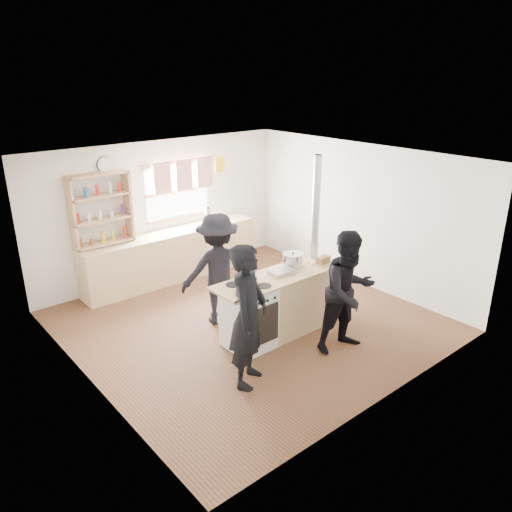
{
  "coord_description": "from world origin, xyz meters",
  "views": [
    {
      "loc": [
        -4.31,
        -5.31,
        3.68
      ],
      "look_at": [
        0.06,
        -0.1,
        1.1
      ],
      "focal_mm": 35.0,
      "sensor_mm": 36.0,
      "label": 1
    }
  ],
  "objects_px": {
    "roast_tray": "(281,272)",
    "person_near_right": "(349,292)",
    "thermos": "(208,215)",
    "skillet_greens": "(248,292)",
    "stockpot_stove": "(247,273)",
    "cooking_island": "(280,304)",
    "stockpot_counter": "(293,260)",
    "flue_heater": "(313,273)",
    "bread_board": "(323,261)",
    "person_near_left": "(248,316)",
    "person_far": "(218,269)"
  },
  "relations": [
    {
      "from": "cooking_island",
      "to": "person_far",
      "type": "distance_m",
      "value": 1.07
    },
    {
      "from": "stockpot_counter",
      "to": "person_far",
      "type": "bearing_deg",
      "value": 136.93
    },
    {
      "from": "roast_tray",
      "to": "flue_heater",
      "type": "relative_size",
      "value": 0.15
    },
    {
      "from": "person_far",
      "to": "person_near_right",
      "type": "bearing_deg",
      "value": 136.62
    },
    {
      "from": "bread_board",
      "to": "person_near_right",
      "type": "distance_m",
      "value": 0.86
    },
    {
      "from": "cooking_island",
      "to": "person_near_left",
      "type": "relative_size",
      "value": 1.09
    },
    {
      "from": "stockpot_stove",
      "to": "bread_board",
      "type": "distance_m",
      "value": 1.23
    },
    {
      "from": "flue_heater",
      "to": "person_near_left",
      "type": "height_order",
      "value": "flue_heater"
    },
    {
      "from": "thermos",
      "to": "stockpot_counter",
      "type": "height_order",
      "value": "thermos"
    },
    {
      "from": "flue_heater",
      "to": "person_near_right",
      "type": "distance_m",
      "value": 1.22
    },
    {
      "from": "stockpot_stove",
      "to": "person_near_right",
      "type": "relative_size",
      "value": 0.12
    },
    {
      "from": "flue_heater",
      "to": "person_far",
      "type": "relative_size",
      "value": 1.46
    },
    {
      "from": "person_far",
      "to": "flue_heater",
      "type": "bearing_deg",
      "value": 174.13
    },
    {
      "from": "bread_board",
      "to": "person_near_left",
      "type": "relative_size",
      "value": 0.16
    },
    {
      "from": "cooking_island",
      "to": "person_near_left",
      "type": "distance_m",
      "value": 1.37
    },
    {
      "from": "stockpot_counter",
      "to": "roast_tray",
      "type": "bearing_deg",
      "value": -161.87
    },
    {
      "from": "cooking_island",
      "to": "roast_tray",
      "type": "distance_m",
      "value": 0.5
    },
    {
      "from": "bread_board",
      "to": "person_far",
      "type": "height_order",
      "value": "person_far"
    },
    {
      "from": "skillet_greens",
      "to": "person_near_left",
      "type": "height_order",
      "value": "person_near_left"
    },
    {
      "from": "bread_board",
      "to": "skillet_greens",
      "type": "bearing_deg",
      "value": -176.34
    },
    {
      "from": "roast_tray",
      "to": "person_near_right",
      "type": "bearing_deg",
      "value": -66.26
    },
    {
      "from": "roast_tray",
      "to": "thermos",
      "type": "bearing_deg",
      "value": 76.62
    },
    {
      "from": "thermos",
      "to": "person_near_right",
      "type": "relative_size",
      "value": 0.19
    },
    {
      "from": "skillet_greens",
      "to": "stockpot_stove",
      "type": "bearing_deg",
      "value": 51.72
    },
    {
      "from": "stockpot_counter",
      "to": "person_near_left",
      "type": "distance_m",
      "value": 1.66
    },
    {
      "from": "stockpot_counter",
      "to": "person_near_left",
      "type": "relative_size",
      "value": 0.17
    },
    {
      "from": "thermos",
      "to": "stockpot_stove",
      "type": "relative_size",
      "value": 1.56
    },
    {
      "from": "stockpot_counter",
      "to": "person_near_right",
      "type": "relative_size",
      "value": 0.18
    },
    {
      "from": "stockpot_counter",
      "to": "person_near_right",
      "type": "distance_m",
      "value": 1.03
    },
    {
      "from": "cooking_island",
      "to": "flue_heater",
      "type": "relative_size",
      "value": 0.79
    },
    {
      "from": "thermos",
      "to": "person_near_right",
      "type": "distance_m",
      "value": 3.68
    },
    {
      "from": "cooking_island",
      "to": "stockpot_counter",
      "type": "xyz_separation_m",
      "value": [
        0.34,
        0.12,
        0.57
      ]
    },
    {
      "from": "thermos",
      "to": "flue_heater",
      "type": "distance_m",
      "value": 2.6
    },
    {
      "from": "stockpot_counter",
      "to": "person_near_right",
      "type": "bearing_deg",
      "value": -85.73
    },
    {
      "from": "thermos",
      "to": "roast_tray",
      "type": "relative_size",
      "value": 0.88
    },
    {
      "from": "cooking_island",
      "to": "stockpot_counter",
      "type": "relative_size",
      "value": 6.43
    },
    {
      "from": "thermos",
      "to": "cooking_island",
      "type": "height_order",
      "value": "thermos"
    },
    {
      "from": "thermos",
      "to": "bread_board",
      "type": "distance_m",
      "value": 2.89
    },
    {
      "from": "thermos",
      "to": "person_near_right",
      "type": "bearing_deg",
      "value": -94.03
    },
    {
      "from": "person_far",
      "to": "cooking_island",
      "type": "bearing_deg",
      "value": 138.54
    },
    {
      "from": "stockpot_stove",
      "to": "flue_heater",
      "type": "bearing_deg",
      "value": -0.04
    },
    {
      "from": "person_near_right",
      "to": "stockpot_counter",
      "type": "bearing_deg",
      "value": 104.44
    },
    {
      "from": "thermos",
      "to": "cooking_island",
      "type": "relative_size",
      "value": 0.16
    },
    {
      "from": "skillet_greens",
      "to": "cooking_island",
      "type": "bearing_deg",
      "value": 15.3
    },
    {
      "from": "person_near_right",
      "to": "person_far",
      "type": "distance_m",
      "value": 1.98
    },
    {
      "from": "cooking_island",
      "to": "stockpot_counter",
      "type": "height_order",
      "value": "stockpot_counter"
    },
    {
      "from": "roast_tray",
      "to": "stockpot_counter",
      "type": "height_order",
      "value": "stockpot_counter"
    },
    {
      "from": "roast_tray",
      "to": "person_near_left",
      "type": "xyz_separation_m",
      "value": [
        -1.14,
        -0.66,
        -0.06
      ]
    },
    {
      "from": "stockpot_counter",
      "to": "stockpot_stove",
      "type": "bearing_deg",
      "value": 172.75
    },
    {
      "from": "person_near_left",
      "to": "person_far",
      "type": "distance_m",
      "value": 1.66
    }
  ]
}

